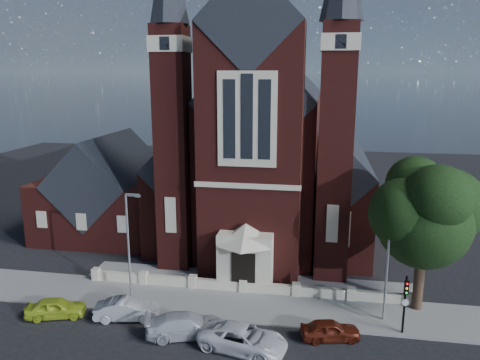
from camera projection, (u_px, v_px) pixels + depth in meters
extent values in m
plane|color=black|center=(258.00, 251.00, 43.83)|extent=(120.00, 120.00, 0.00)
cube|color=gray|center=(239.00, 305.00, 33.75)|extent=(60.00, 5.00, 0.12)
cube|color=gray|center=(248.00, 281.00, 37.59)|extent=(26.00, 3.00, 0.14)
cube|color=beige|center=(243.00, 292.00, 35.67)|extent=(24.00, 0.40, 0.90)
cube|color=#4B1814|center=(271.00, 159.00, 51.85)|extent=(10.00, 30.00, 14.00)
cube|color=black|center=(272.00, 95.00, 50.28)|extent=(10.00, 30.20, 10.00)
cube|color=#4B1814|center=(204.00, 185.00, 52.83)|extent=(5.00, 26.00, 8.00)
cube|color=#4B1814|center=(339.00, 190.00, 50.31)|extent=(5.00, 26.00, 8.00)
cube|color=black|center=(203.00, 150.00, 51.93)|extent=(5.01, 26.20, 5.01)
cube|color=black|center=(341.00, 153.00, 49.41)|extent=(5.01, 26.20, 5.01)
cube|color=#4B1814|center=(250.00, 156.00, 36.30)|extent=(8.00, 3.00, 20.00)
cube|color=black|center=(251.00, 21.00, 34.05)|extent=(8.00, 3.20, 8.00)
cube|color=beige|center=(247.00, 120.00, 34.14)|extent=(4.40, 0.15, 7.00)
cube|color=black|center=(247.00, 117.00, 34.03)|extent=(0.90, 0.08, 6.20)
cube|color=beige|center=(246.00, 260.00, 36.14)|extent=(4.20, 2.00, 4.40)
cube|color=black|center=(243.00, 273.00, 35.27)|extent=(1.80, 0.12, 3.20)
cone|color=beige|center=(246.00, 233.00, 35.64)|extent=(4.60, 4.60, 1.60)
cube|color=#4B1814|center=(174.00, 152.00, 38.35)|extent=(2.60, 2.60, 20.00)
cube|color=beige|center=(170.00, 44.00, 36.44)|extent=(2.80, 2.80, 1.20)
cube|color=#4B1814|center=(335.00, 157.00, 36.17)|extent=(2.60, 2.60, 20.00)
cube|color=beige|center=(340.00, 43.00, 34.26)|extent=(2.80, 2.80, 1.20)
cube|color=#4B1814|center=(110.00, 204.00, 48.72)|extent=(12.00, 12.00, 6.00)
cube|color=black|center=(109.00, 176.00, 48.04)|extent=(8.49, 12.20, 8.49)
cylinder|color=black|center=(419.00, 277.00, 32.54)|extent=(0.70, 0.70, 5.00)
sphere|color=black|center=(424.00, 222.00, 31.64)|extent=(6.40, 6.40, 6.40)
sphere|color=black|center=(437.00, 198.00, 29.97)|extent=(4.40, 4.40, 4.40)
cylinder|color=gray|center=(129.00, 248.00, 33.71)|extent=(0.16, 0.16, 8.00)
cube|color=gray|center=(132.00, 195.00, 32.73)|extent=(1.00, 0.15, 0.18)
cube|color=gray|center=(138.00, 196.00, 32.68)|extent=(0.35, 0.22, 0.12)
cylinder|color=gray|center=(387.00, 265.00, 30.70)|extent=(0.16, 0.16, 8.00)
cube|color=gray|center=(400.00, 207.00, 29.71)|extent=(1.00, 0.15, 0.18)
cube|color=gray|center=(406.00, 209.00, 29.66)|extent=(0.35, 0.22, 0.12)
cylinder|color=black|center=(404.00, 305.00, 29.54)|extent=(0.14, 0.14, 4.00)
cube|color=black|center=(406.00, 288.00, 29.10)|extent=(0.28, 0.22, 0.90)
sphere|color=red|center=(407.00, 284.00, 28.91)|extent=(0.14, 0.14, 0.14)
sphere|color=#CC8C0C|center=(407.00, 288.00, 28.98)|extent=(0.14, 0.14, 0.14)
sphere|color=#0C9919|center=(406.00, 293.00, 29.05)|extent=(0.14, 0.14, 0.14)
imported|color=#A6BC25|center=(56.00, 308.00, 31.94)|extent=(4.25, 2.71, 1.35)
imported|color=#9B9FA2|center=(127.00, 310.00, 31.63)|extent=(4.55, 2.34, 1.43)
imported|color=silver|center=(186.00, 325.00, 29.64)|extent=(5.51, 3.53, 1.48)
imported|color=white|center=(243.00, 338.00, 28.13)|extent=(5.82, 3.61, 1.50)
imported|color=#541A0E|center=(330.00, 330.00, 29.26)|extent=(3.97, 2.28, 1.27)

